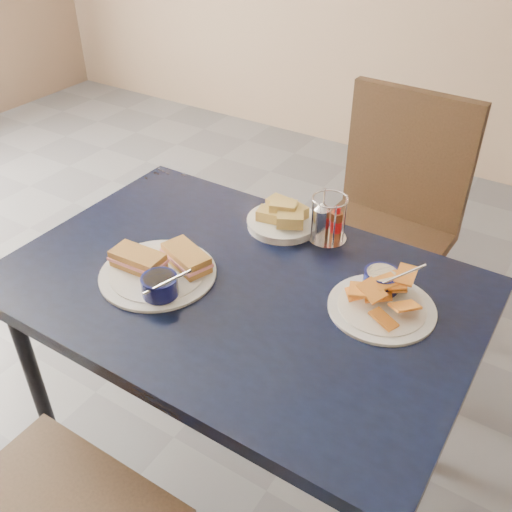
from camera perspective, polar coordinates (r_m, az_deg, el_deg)
The scene contains 7 objects.
ground at distance 2.08m, azimuth -8.21°, elevation -17.52°, with size 6.00×6.00×0.00m, color #54555A.
dining_table at distance 1.50m, azimuth -1.79°, elevation -4.65°, with size 1.20×0.80×0.75m.
chair_far at distance 2.16m, azimuth 13.14°, elevation 4.41°, with size 0.48×0.46×0.99m.
sandwich_plate at distance 1.49m, azimuth -9.56°, elevation -1.29°, with size 0.32×0.30×0.12m.
plantain_plate at distance 1.42m, azimuth 12.47°, elevation -3.89°, with size 0.26×0.26×0.12m.
bread_basket at distance 1.66m, azimuth 2.73°, elevation 3.79°, with size 0.21×0.21×0.08m.
condiment_caddy at distance 1.61m, azimuth 7.11°, elevation 3.45°, with size 0.11×0.11×0.14m.
Camera 1 is at (0.90, -0.89, 1.65)m, focal length 40.00 mm.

